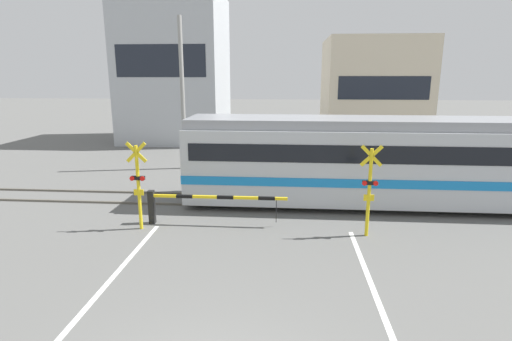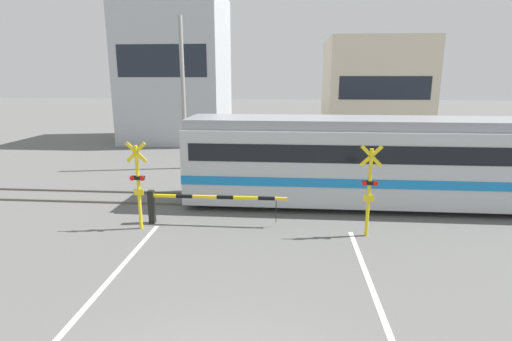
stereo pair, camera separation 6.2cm
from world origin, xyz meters
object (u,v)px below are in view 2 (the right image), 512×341
object	(u,v)px
crossing_signal_right	(369,187)
pedestrian	(274,147)
commuter_train	(388,160)
crossing_signal_left	(138,182)
crossing_barrier_far	(310,166)
crossing_barrier_near	(189,202)

from	to	relation	value
crossing_signal_right	pedestrian	world-z (taller)	crossing_signal_right
pedestrian	commuter_train	bearing A→B (deg)	-55.30
crossing_signal_left	crossing_barrier_far	bearing A→B (deg)	47.22
commuter_train	crossing_signal_right	size ratio (longest dim) A/B	5.31
crossing_barrier_far	commuter_train	bearing A→B (deg)	-47.41
commuter_train	crossing_barrier_near	size ratio (longest dim) A/B	3.28
crossing_barrier_far	crossing_signal_right	xyz separation A→B (m)	(1.51, -6.28, 0.81)
pedestrian	crossing_barrier_far	bearing A→B (deg)	-63.28
commuter_train	pedestrian	size ratio (longest dim) A/B	8.76
crossing_signal_left	crossing_signal_right	bearing A→B (deg)	0.00
crossing_barrier_near	crossing_barrier_far	xyz separation A→B (m)	(4.31, 5.74, 0.00)
crossing_barrier_near	crossing_signal_left	xyz separation A→B (m)	(-1.51, -0.54, 0.81)
commuter_train	crossing_barrier_far	bearing A→B (deg)	132.59
crossing_signal_right	pedestrian	bearing A→B (deg)	108.62
crossing_signal_left	crossing_signal_right	xyz separation A→B (m)	(7.32, 0.00, 0.00)
crossing_barrier_near	crossing_signal_right	bearing A→B (deg)	-5.29
commuter_train	pedestrian	bearing A→B (deg)	124.70
commuter_train	crossing_barrier_near	xyz separation A→B (m)	(-7.11, -2.69, -1.01)
crossing_barrier_far	crossing_signal_left	size ratio (longest dim) A/B	1.62
crossing_barrier_near	pedestrian	distance (m)	9.72
crossing_signal_left	pedestrian	world-z (taller)	crossing_signal_left
commuter_train	crossing_signal_left	xyz separation A→B (m)	(-8.62, -3.23, -0.21)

